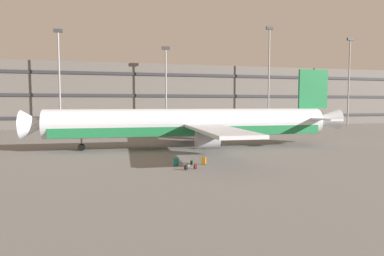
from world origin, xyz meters
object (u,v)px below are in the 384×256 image
object	(u,v)px
suitcase_large	(176,162)
backpack_red	(186,167)
suitcase_laid_flat	(204,160)
backpack_orange	(192,163)
suitcase_scuffed	(186,165)
backpack_purple	(195,166)
airliner	(194,124)

from	to	relation	value
suitcase_large	backpack_red	size ratio (longest dim) A/B	1.81
suitcase_laid_flat	backpack_red	xyz separation A→B (m)	(-2.33, -2.26, -0.16)
backpack_orange	suitcase_large	bearing A→B (deg)	-168.28
suitcase_scuffed	suitcase_laid_flat	xyz separation A→B (m)	(1.93, 0.59, 0.28)
suitcase_scuffed	backpack_purple	distance (m)	1.51
backpack_orange	suitcase_laid_flat	bearing A→B (deg)	-5.78
suitcase_large	backpack_orange	bearing A→B (deg)	11.72
suitcase_scuffed	backpack_orange	xyz separation A→B (m)	(0.78, 0.70, 0.08)
suitcase_laid_flat	backpack_red	size ratio (longest dim) A/B	1.73
backpack_purple	suitcase_large	bearing A→B (deg)	128.19
suitcase_laid_flat	suitcase_large	distance (m)	2.81
suitcase_laid_flat	backpack_red	world-z (taller)	suitcase_laid_flat
backpack_orange	backpack_purple	xyz separation A→B (m)	(-0.25, -2.11, 0.04)
backpack_orange	backpack_purple	bearing A→B (deg)	-96.65
backpack_orange	backpack_red	size ratio (longest dim) A/B	0.84
suitcase_large	backpack_red	distance (m)	2.10
suitcase_large	backpack_orange	size ratio (longest dim) A/B	2.15
backpack_orange	airliner	bearing A→B (deg)	74.43
airliner	backpack_orange	size ratio (longest dim) A/B	93.15
backpack_orange	suitcase_scuffed	bearing A→B (deg)	-137.85
suitcase_scuffed	backpack_orange	size ratio (longest dim) A/B	1.80
airliner	backpack_red	distance (m)	15.35
suitcase_large	backpack_purple	size ratio (longest dim) A/B	1.85
suitcase_large	backpack_purple	xyz separation A→B (m)	(1.40, -1.77, -0.20)
suitcase_scuffed	suitcase_laid_flat	bearing A→B (deg)	16.90
airliner	suitcase_laid_flat	size ratio (longest dim) A/B	45.43
airliner	suitcase_large	size ratio (longest dim) A/B	43.24
suitcase_scuffed	suitcase_laid_flat	size ratio (longest dim) A/B	0.88
airliner	suitcase_scuffed	xyz separation A→B (m)	(-4.12, -12.70, -3.08)
suitcase_scuffed	suitcase_large	xyz separation A→B (m)	(-0.86, 0.36, 0.32)
backpack_purple	airliner	bearing A→B (deg)	75.73
suitcase_scuffed	backpack_purple	world-z (taller)	backpack_purple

